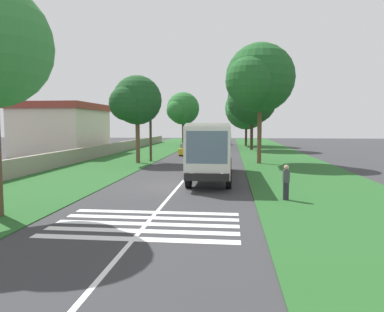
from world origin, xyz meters
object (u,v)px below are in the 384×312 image
object	(u,v)px
roadside_tree_right_1	(251,101)
trailing_car_0	(188,149)
trailing_car_1	(198,146)
pedestrian	(286,182)
roadside_tree_left_0	(136,102)
roadside_building	(63,129)
trailing_car_3	(224,141)
roadside_tree_left_2	(182,109)
utility_pole	(150,121)
trailing_minibus_0	(210,134)
coach_bus	(212,147)
trailing_car_2	(199,143)
roadside_tree_right_0	(245,109)
roadside_tree_right_2	(258,80)

from	to	relation	value
roadside_tree_right_1	trailing_car_0	bearing A→B (deg)	140.52
trailing_car_1	pedestrian	world-z (taller)	pedestrian
roadside_tree_left_0	roadside_building	world-z (taller)	roadside_tree_left_0
roadside_building	trailing_car_3	bearing A→B (deg)	-37.85
roadside_tree_left_2	utility_pole	size ratio (longest dim) A/B	1.22
trailing_car_0	roadside_tree_left_2	distance (m)	22.29
trailing_minibus_0	utility_pole	distance (m)	44.05
roadside_building	roadside_tree_left_0	bearing A→B (deg)	-128.67
coach_bus	roadside_tree_right_1	xyz separation A→B (m)	(28.61, -3.99, 4.89)
trailing_car_3	roadside_tree_left_2	world-z (taller)	roadside_tree_left_2
roadside_tree_right_1	pedestrian	distance (m)	36.16
trailing_car_1	utility_pole	xyz separation A→B (m)	(-16.77, 3.25, 3.35)
trailing_car_0	roadside_tree_right_1	world-z (taller)	roadside_tree_right_1
trailing_car_1	roadside_tree_right_1	size ratio (longest dim) A/B	0.40
trailing_car_2	roadside_building	xyz separation A→B (m)	(-15.55, 15.37, 2.47)
trailing_car_3	pedestrian	size ratio (longest dim) A/B	2.54
roadside_tree_left_0	pedestrian	distance (m)	20.42
trailing_car_1	trailing_car_3	xyz separation A→B (m)	(15.63, -3.42, 0.00)
roadside_tree_left_2	trailing_car_0	bearing A→B (deg)	-170.67
trailing_car_3	roadside_tree_left_2	xyz separation A→B (m)	(-2.86, 7.42, 5.69)
trailing_car_1	roadside_tree_right_0	bearing A→B (deg)	-32.32
trailing_car_2	roadside_tree_right_0	size ratio (longest dim) A/B	0.43
roadside_tree_left_0	roadside_tree_right_1	world-z (taller)	roadside_tree_right_1
roadside_building	pedestrian	size ratio (longest dim) A/B	6.85
trailing_car_0	pedestrian	distance (m)	27.23
roadside_tree_right_0	trailing_minibus_0	bearing A→B (deg)	23.55
trailing_car_3	roadside_tree_left_0	world-z (taller)	roadside_tree_left_0
roadside_tree_right_1	roadside_building	bearing A→B (deg)	113.77
roadside_tree_left_2	pedestrian	size ratio (longest dim) A/B	5.54
roadside_tree_left_2	pedestrian	world-z (taller)	roadside_tree_left_2
roadside_tree_left_2	roadside_tree_right_2	xyz separation A→B (m)	(-30.36, -11.07, 1.37)
roadside_tree_right_1	roadside_tree_right_2	size ratio (longest dim) A/B	0.97
roadside_tree_left_0	trailing_car_3	bearing A→B (deg)	-12.70
roadside_tree_left_2	roadside_tree_right_1	distance (m)	16.34
roadside_tree_right_0	roadside_building	distance (m)	30.72
utility_pole	roadside_tree_right_1	bearing A→B (deg)	-30.78
trailing_car_1	trailing_minibus_0	size ratio (longest dim) A/B	0.72
trailing_car_3	roadside_tree_left_2	distance (m)	9.78
trailing_car_2	trailing_car_3	size ratio (longest dim) A/B	1.00
roadside_tree_right_1	coach_bus	bearing A→B (deg)	172.07
roadside_tree_left_0	coach_bus	bearing A→B (deg)	-139.99
trailing_car_2	roadside_tree_right_1	distance (m)	11.42
coach_bus	roadside_tree_right_1	size ratio (longest dim) A/B	1.04
trailing_car_2	roadside_building	size ratio (longest dim) A/B	0.37
roadside_tree_right_0	pedestrian	bearing A→B (deg)	-179.67
trailing_car_3	roadside_tree_right_0	distance (m)	8.04
roadside_tree_right_0	roadside_building	size ratio (longest dim) A/B	0.86
roadside_tree_left_0	utility_pole	bearing A→B (deg)	-30.80
trailing_car_3	roadside_tree_left_0	xyz separation A→B (m)	(-34.10, 7.68, 5.12)
trailing_car_1	trailing_car_2	size ratio (longest dim) A/B	1.00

